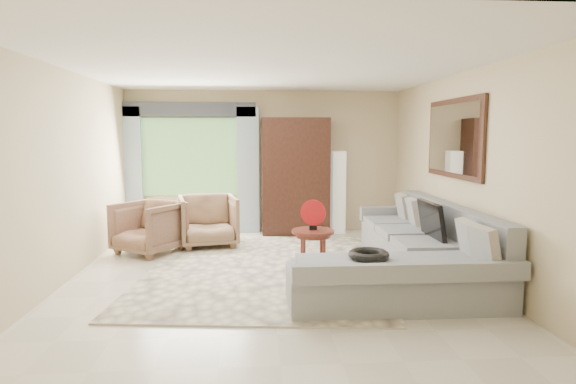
{
  "coord_description": "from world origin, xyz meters",
  "views": [
    {
      "loc": [
        -0.2,
        -5.91,
        1.79
      ],
      "look_at": [
        0.25,
        0.35,
        1.05
      ],
      "focal_mm": 30.0,
      "sensor_mm": 36.0,
      "label": 1
    }
  ],
  "objects": [
    {
      "name": "valance",
      "position": [
        -1.35,
        2.9,
        2.25
      ],
      "size": [
        2.4,
        0.12,
        0.26
      ],
      "primitive_type": "cube",
      "color": "#1E232D",
      "rests_on": "wall_back"
    },
    {
      "name": "sectional_sofa",
      "position": [
        1.78,
        -0.18,
        0.28
      ],
      "size": [
        2.3,
        3.46,
        0.9
      ],
      "color": "gray",
      "rests_on": "ground"
    },
    {
      "name": "armchair_right",
      "position": [
        -0.94,
        1.82,
        0.42
      ],
      "size": [
        1.05,
        1.07,
        0.83
      ],
      "primitive_type": "imported",
      "rotation": [
        0.0,
        0.0,
        0.2
      ],
      "color": "#815D46",
      "rests_on": "ground"
    },
    {
      "name": "floor_lamp",
      "position": [
        1.35,
        2.78,
        0.75
      ],
      "size": [
        0.24,
        0.24,
        1.5
      ],
      "primitive_type": "cube",
      "color": "silver",
      "rests_on": "ground"
    },
    {
      "name": "armchair_left",
      "position": [
        -1.8,
        1.42,
        0.4
      ],
      "size": [
        1.19,
        1.2,
        0.79
      ],
      "primitive_type": "imported",
      "rotation": [
        0.0,
        0.0,
        -0.6
      ],
      "color": "#8C624C",
      "rests_on": "ground"
    },
    {
      "name": "curtain_left",
      "position": [
        -2.4,
        2.88,
        1.15
      ],
      "size": [
        0.4,
        0.08,
        2.3
      ],
      "primitive_type": "cube",
      "color": "#9EB7CC",
      "rests_on": "ground"
    },
    {
      "name": "coffee_table",
      "position": [
        0.57,
        0.25,
        0.29
      ],
      "size": [
        0.56,
        0.56,
        0.56
      ],
      "rotation": [
        0.0,
        0.0,
        0.39
      ],
      "color": "#4D1A14",
      "rests_on": "ground"
    },
    {
      "name": "curtain_right",
      "position": [
        -0.3,
        2.88,
        1.15
      ],
      "size": [
        0.4,
        0.08,
        2.3
      ],
      "primitive_type": "cube",
      "color": "#9EB7CC",
      "rests_on": "ground"
    },
    {
      "name": "potted_plant",
      "position": [
        -2.03,
        2.39,
        0.25
      ],
      "size": [
        0.49,
        0.44,
        0.5
      ],
      "primitive_type": "imported",
      "rotation": [
        0.0,
        0.0,
        -0.11
      ],
      "color": "#999999",
      "rests_on": "ground"
    },
    {
      "name": "tv_screen",
      "position": [
        2.05,
        -0.04,
        0.72
      ],
      "size": [
        0.14,
        0.74,
        0.48
      ],
      "primitive_type": "cube",
      "rotation": [
        0.0,
        -0.17,
        0.0
      ],
      "color": "black",
      "rests_on": "sectional_sofa"
    },
    {
      "name": "area_rug",
      "position": [
        -0.07,
        0.41,
        0.01
      ],
      "size": [
        3.42,
        4.3,
        0.02
      ],
      "primitive_type": "cube",
      "rotation": [
        0.0,
        0.0,
        -0.11
      ],
      "color": "#F4E9C0",
      "rests_on": "ground"
    },
    {
      "name": "red_disc",
      "position": [
        0.57,
        0.25,
        0.79
      ],
      "size": [
        0.32,
        0.16,
        0.34
      ],
      "primitive_type": "cylinder",
      "rotation": [
        1.57,
        0.0,
        -0.4
      ],
      "color": "#A51014",
      "rests_on": "coffee_table"
    },
    {
      "name": "wall_mirror",
      "position": [
        2.46,
        0.35,
        1.75
      ],
      "size": [
        0.05,
        1.7,
        1.05
      ],
      "color": "black",
      "rests_on": "wall_right"
    },
    {
      "name": "armoire",
      "position": [
        0.55,
        2.72,
        1.05
      ],
      "size": [
        1.2,
        0.55,
        2.1
      ],
      "primitive_type": "cube",
      "color": "black",
      "rests_on": "ground"
    },
    {
      "name": "ground",
      "position": [
        0.0,
        0.0,
        0.0
      ],
      "size": [
        6.0,
        6.0,
        0.0
      ],
      "primitive_type": "plane",
      "color": "silver",
      "rests_on": "ground"
    },
    {
      "name": "window",
      "position": [
        -1.35,
        2.97,
        1.4
      ],
      "size": [
        1.8,
        0.04,
        1.4
      ],
      "primitive_type": "cube",
      "color": "#669E59",
      "rests_on": "wall_back"
    },
    {
      "name": "garden_hose",
      "position": [
        1.0,
        -1.05,
        0.55
      ],
      "size": [
        0.43,
        0.43,
        0.09
      ],
      "primitive_type": "torus",
      "color": "black",
      "rests_on": "sectional_sofa"
    }
  ]
}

